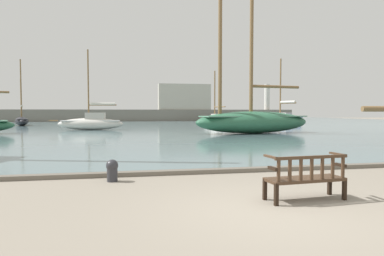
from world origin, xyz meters
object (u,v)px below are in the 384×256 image
Objects in this scene: sailboat_nearest_starboard at (22,120)px; sailboat_outer_starboard at (91,123)px; sailboat_mid_starboard at (215,120)px; sailboat_outer_port at (253,119)px; park_bench at (306,177)px; sailboat_mid_port at (281,118)px; mooring_bollard at (112,169)px.

sailboat_outer_starboard is (9.10, -11.76, 0.02)m from sailboat_nearest_starboard.
sailboat_outer_port is at bearing -94.86° from sailboat_mid_starboard.
sailboat_mid_port reaches higher than park_bench.
sailboat_nearest_starboard reaches higher than park_bench.
sailboat_outer_port is (6.23, 18.88, 0.68)m from park_bench.
sailboat_outer_starboard is at bearing 150.33° from sailboat_outer_port.
sailboat_outer_port is at bearing 58.17° from mooring_bollard.
sailboat_outer_starboard reaches higher than sailboat_mid_starboard.
sailboat_outer_port reaches higher than sailboat_outer_starboard.
park_bench is at bearing -34.30° from mooring_bollard.
sailboat_outer_starboard is (-12.80, 7.29, -0.40)m from sailboat_outer_port.
sailboat_nearest_starboard reaches higher than mooring_bollard.
sailboat_outer_starboard reaches higher than mooring_bollard.
mooring_bollard is at bearing 145.70° from park_bench.
park_bench is at bearing -75.90° from sailboat_outer_starboard.
sailboat_outer_starboard is at bearing -52.26° from sailboat_nearest_starboard.
sailboat_outer_port reaches higher than mooring_bollard.
sailboat_mid_port is 1.39× the size of sailboat_mid_starboard.
park_bench is 0.13× the size of sailboat_outer_port.
sailboat_mid_port is 16.79× the size of mooring_bollard.
sailboat_outer_port is at bearing -29.67° from sailboat_outer_starboard.
sailboat_nearest_starboard is 1.09× the size of sailboat_outer_starboard.
sailboat_outer_starboard is at bearing 104.10° from park_bench.
sailboat_nearest_starboard is 23.45m from sailboat_mid_starboard.
sailboat_outer_port is 1.91× the size of sailboat_mid_starboard.
mooring_bollard is (-3.86, 2.63, -0.16)m from park_bench.
sailboat_outer_port is 1.78× the size of sailboat_outer_starboard.
park_bench is 0.24× the size of sailboat_mid_starboard.
sailboat_outer_starboard is (-6.57, 26.18, 0.28)m from park_bench.
sailboat_nearest_starboard reaches higher than sailboat_mid_starboard.
sailboat_mid_port is 0.73× the size of sailboat_outer_port.
sailboat_mid_starboard is (23.31, -2.49, -0.07)m from sailboat_nearest_starboard.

